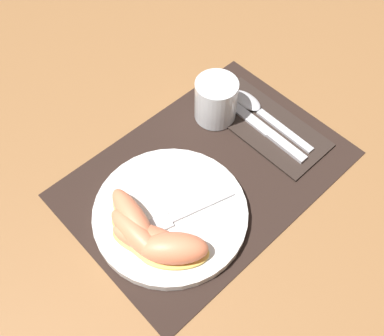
% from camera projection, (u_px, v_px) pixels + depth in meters
% --- Properties ---
extents(ground_plane, '(3.00, 3.00, 0.00)m').
position_uv_depth(ground_plane, '(207.00, 174.00, 0.77)').
color(ground_plane, olive).
extents(placemat, '(0.47, 0.32, 0.00)m').
position_uv_depth(placemat, '(207.00, 173.00, 0.77)').
color(placemat, black).
rests_on(placemat, ground_plane).
extents(plate, '(0.25, 0.25, 0.02)m').
position_uv_depth(plate, '(170.00, 214.00, 0.71)').
color(plate, white).
rests_on(plate, placemat).
extents(juice_glass, '(0.08, 0.08, 0.08)m').
position_uv_depth(juice_glass, '(216.00, 102.00, 0.81)').
color(juice_glass, silver).
rests_on(juice_glass, placemat).
extents(napkin, '(0.11, 0.23, 0.00)m').
position_uv_depth(napkin, '(266.00, 125.00, 0.82)').
color(napkin, '#2D231E').
rests_on(napkin, placemat).
extents(knife, '(0.02, 0.20, 0.01)m').
position_uv_depth(knife, '(263.00, 128.00, 0.81)').
color(knife, '#BCBCC1').
rests_on(knife, napkin).
extents(spoon, '(0.03, 0.19, 0.01)m').
position_uv_depth(spoon, '(256.00, 108.00, 0.84)').
color(spoon, '#BCBCC1').
rests_on(spoon, napkin).
extents(fork, '(0.18, 0.07, 0.00)m').
position_uv_depth(fork, '(175.00, 217.00, 0.70)').
color(fork, '#BCBCC1').
rests_on(fork, plate).
extents(citrus_wedge_0, '(0.06, 0.13, 0.04)m').
position_uv_depth(citrus_wedge_0, '(135.00, 221.00, 0.68)').
color(citrus_wedge_0, '#F7C656').
rests_on(citrus_wedge_0, plate).
extents(citrus_wedge_1, '(0.04, 0.12, 0.04)m').
position_uv_depth(citrus_wedge_1, '(137.00, 236.00, 0.66)').
color(citrus_wedge_1, '#F7C656').
rests_on(citrus_wedge_1, plate).
extents(citrus_wedge_2, '(0.10, 0.13, 0.03)m').
position_uv_depth(citrus_wedge_2, '(151.00, 240.00, 0.66)').
color(citrus_wedge_2, '#F7C656').
rests_on(citrus_wedge_2, plate).
extents(citrus_wedge_3, '(0.11, 0.11, 0.04)m').
position_uv_depth(citrus_wedge_3, '(174.00, 249.00, 0.65)').
color(citrus_wedge_3, '#F7C656').
rests_on(citrus_wedge_3, plate).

